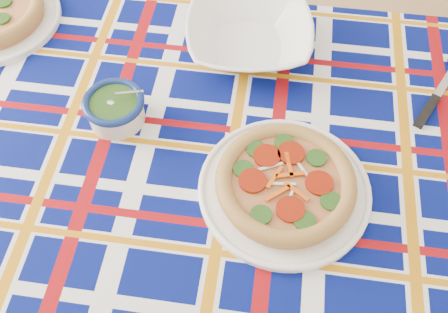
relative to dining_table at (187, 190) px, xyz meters
The scene contains 7 objects.
floor 0.98m from the dining_table, 155.03° to the left, with size 4.00×4.00×0.00m, color #9E7851.
dining_table is the anchor object (origin of this frame).
tablecloth 0.03m from the dining_table, 90.00° to the left, with size 1.78×1.13×0.12m, color #050D5A, non-canonical shape.
main_focaccia_plate 0.24m from the dining_table, 12.32° to the left, with size 0.36×0.36×0.07m, color #AD693D, non-canonical shape.
pesto_bowl 0.24m from the dining_table, 166.01° to the left, with size 0.13×0.13×0.08m, color #17350E, non-canonical shape.
serving_bowl 0.41m from the dining_table, 95.26° to the left, with size 0.31×0.31×0.07m, color white.
table_knife 0.66m from the dining_table, 48.89° to the left, with size 0.27×0.02×0.01m, color silver, non-canonical shape.
Camera 1 is at (0.91, -0.73, 1.70)m, focal length 40.00 mm.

